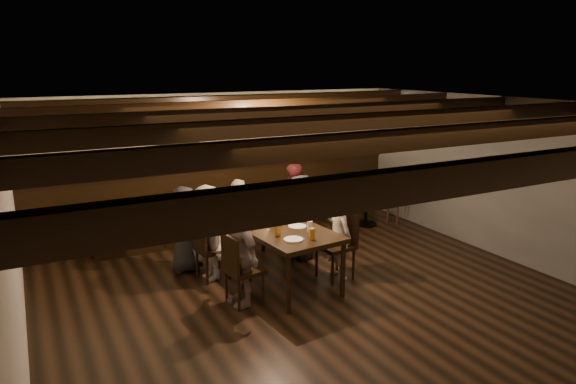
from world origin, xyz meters
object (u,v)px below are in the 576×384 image
chair_left_near (212,260)px  chair_left_far (243,282)px  person_right_far (338,234)px  dining_table (274,228)px  bar_stool_right (393,204)px  chair_right_near (299,240)px  person_left_far (240,255)px  person_bench_left (185,229)px  person_left_near (209,233)px  person_bench_right (292,206)px  bar_stool_left (350,212)px  chair_right_far (336,257)px  person_bench_centre (237,218)px  person_right_near (301,217)px  high_top_table (367,191)px

chair_left_near → chair_left_far: bearing=-0.0°
person_right_far → dining_table: bearing=59.0°
person_right_far → bar_stool_right: 2.78m
dining_table → chair_left_near: chair_left_near is taller
chair_right_near → person_left_far: bearing=121.5°
chair_left_near → chair_right_near: (1.43, 0.13, 0.01)m
chair_right_near → person_bench_left: person_bench_left is taller
person_bench_left → person_left_near: size_ratio=0.94×
person_right_far → person_left_near: bearing=59.0°
dining_table → person_bench_right: size_ratio=1.60×
chair_left_far → person_bench_right: 2.15m
chair_left_near → person_right_far: bearing=58.5°
bar_stool_left → bar_stool_right: (1.00, 0.05, 0.00)m
person_left_near → chair_right_far: bearing=58.5°
person_bench_centre → person_left_near: 0.96m
chair_right_near → person_left_near: person_left_near is taller
chair_right_near → person_bench_right: person_bench_right is taller
person_bench_centre → person_bench_right: size_ratio=0.88×
bar_stool_left → bar_stool_right: bearing=-1.9°
chair_right_near → person_bench_centre: (-0.77, 0.53, 0.32)m
person_bench_centre → person_left_near: person_left_near is taller
chair_left_near → person_bench_left: person_bench_left is taller
person_bench_left → person_left_near: 0.48m
person_right_near → bar_stool_right: size_ratio=1.30×
person_left_far → person_right_far: size_ratio=1.03×
chair_right_near → chair_left_near: bearing=90.0°
person_left_near → high_top_table: 3.48m
chair_left_near → person_bench_left: (-0.22, 0.43, 0.34)m
chair_right_near → high_top_table: size_ratio=0.93×
dining_table → person_left_far: 0.88m
chair_left_far → person_left_near: (-0.11, 0.89, 0.38)m
chair_left_far → person_bench_right: person_bench_right is taller
person_left_near → person_left_far: 0.90m
dining_table → person_bench_left: (-0.98, 0.81, -0.10)m
chair_right_near → person_bench_centre: person_bench_centre is taller
chair_left_far → high_top_table: bearing=115.1°
dining_table → chair_left_far: (-0.67, -0.51, -0.44)m
person_left_far → person_right_far: person_left_far is taller
person_right_far → bar_stool_left: (1.26, 1.55, -0.25)m
chair_left_near → bar_stool_right: bearing=97.1°
person_bench_centre → person_left_far: 1.68m
chair_left_far → chair_right_far: size_ratio=0.93×
dining_table → person_right_far: size_ratio=1.76×
person_bench_centre → person_bench_left: bearing=9.5°
dining_table → chair_right_far: 0.95m
chair_right_far → person_left_far: (-1.46, -0.14, 0.34)m
chair_right_far → person_right_near: size_ratio=0.76×
person_left_near → bar_stool_right: bearing=97.0°
chair_left_far → chair_right_near: same height
chair_left_far → high_top_table: (3.22, 1.89, 0.36)m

